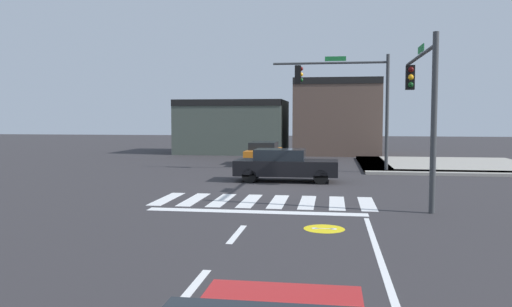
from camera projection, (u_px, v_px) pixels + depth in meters
The scene contains 10 objects.
ground_plane at pixel (278, 184), 21.87m from camera, with size 120.00×120.00×0.00m, color #302D30.
crosswalk_near at pixel (264, 201), 17.43m from camera, with size 7.48×2.85×0.01m.
lane_markings at pixel (274, 257), 10.43m from camera, with size 6.80×18.75×0.01m.
bike_detector_marking at pixel (324, 229), 13.09m from camera, with size 1.07×1.07×0.01m.
curb_corner_northeast at pixel (438, 165), 29.88m from camera, with size 10.00×10.60×0.15m.
storefront_row at pixel (286, 122), 40.99m from camera, with size 15.92×6.90×5.86m.
traffic_signal_northeast at pixel (347, 90), 26.49m from camera, with size 6.06×0.32×6.16m.
traffic_signal_southeast at pixel (422, 90), 17.18m from camera, with size 0.32×5.79×5.41m.
car_black at pixel (285, 165), 22.87m from camera, with size 4.61×1.86×1.46m.
car_orange at pixel (264, 153), 31.40m from camera, with size 1.81×4.71×1.38m.
Camera 1 is at (2.31, -21.62, 2.87)m, focal length 35.48 mm.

